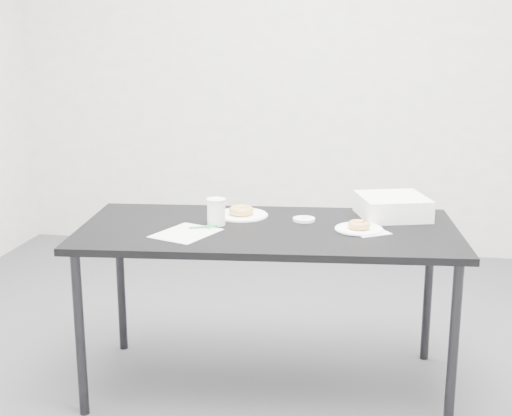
% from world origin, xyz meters
% --- Properties ---
extents(floor, '(4.00, 4.00, 0.00)m').
position_xyz_m(floor, '(0.00, 0.00, 0.00)').
color(floor, '#46464B').
rests_on(floor, ground).
extents(wall_back, '(4.00, 0.02, 2.70)m').
position_xyz_m(wall_back, '(0.00, 2.00, 1.35)').
color(wall_back, white).
rests_on(wall_back, floor).
extents(table, '(1.66, 0.90, 0.73)m').
position_xyz_m(table, '(0.13, -0.07, 0.67)').
color(table, black).
rests_on(table, floor).
extents(scorecard, '(0.28, 0.31, 0.00)m').
position_xyz_m(scorecard, '(-0.19, -0.22, 0.73)').
color(scorecard, white).
rests_on(scorecard, table).
extents(logo_patch, '(0.05, 0.05, 0.00)m').
position_xyz_m(logo_patch, '(-0.11, -0.13, 0.73)').
color(logo_patch, green).
rests_on(logo_patch, scorecard).
extents(pen, '(0.11, 0.05, 0.01)m').
position_xyz_m(pen, '(-0.13, -0.14, 0.73)').
color(pen, '#0B7C58').
rests_on(pen, scorecard).
extents(napkin, '(0.19, 0.19, 0.00)m').
position_xyz_m(napkin, '(0.55, -0.07, 0.73)').
color(napkin, white).
rests_on(napkin, table).
extents(plate_near, '(0.20, 0.20, 0.01)m').
position_xyz_m(plate_near, '(0.51, -0.05, 0.73)').
color(plate_near, white).
rests_on(plate_near, napkin).
extents(donut_near, '(0.12, 0.12, 0.03)m').
position_xyz_m(donut_near, '(0.51, -0.05, 0.75)').
color(donut_near, '#C68E3E').
rests_on(donut_near, plate_near).
extents(plate_far, '(0.24, 0.24, 0.01)m').
position_xyz_m(plate_far, '(-0.02, 0.10, 0.73)').
color(plate_far, white).
rests_on(plate_far, table).
extents(donut_far, '(0.14, 0.14, 0.04)m').
position_xyz_m(donut_far, '(-0.02, 0.10, 0.75)').
color(donut_far, '#C68E3E').
rests_on(donut_far, plate_far).
extents(coffee_cup, '(0.08, 0.08, 0.12)m').
position_xyz_m(coffee_cup, '(-0.09, -0.07, 0.78)').
color(coffee_cup, white).
rests_on(coffee_cup, table).
extents(cup_lid, '(0.10, 0.10, 0.01)m').
position_xyz_m(cup_lid, '(0.27, 0.06, 0.73)').
color(cup_lid, white).
rests_on(cup_lid, table).
extents(bakery_box, '(0.36, 0.36, 0.10)m').
position_xyz_m(bakery_box, '(0.65, 0.20, 0.77)').
color(bakery_box, white).
rests_on(bakery_box, table).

